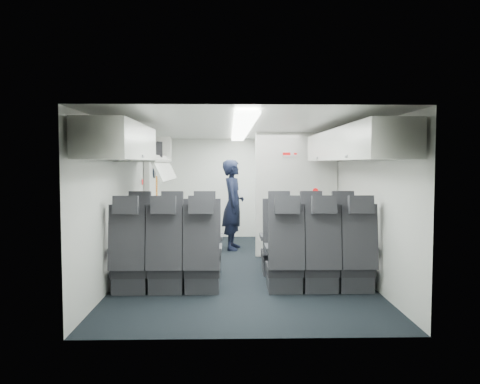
{
  "coord_description": "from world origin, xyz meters",
  "views": [
    {
      "loc": [
        -0.18,
        -7.23,
        1.62
      ],
      "look_at": [
        0.0,
        0.4,
        1.15
      ],
      "focal_mm": 35.0,
      "sensor_mm": 36.0,
      "label": 1
    }
  ],
  "objects_px": {
    "seat_row_front": "(242,247)",
    "flight_attendant": "(233,205)",
    "seat_row_mid": "(244,260)",
    "carry_on_bag": "(146,150)",
    "galley_unit": "(282,195)",
    "boarding_door": "(151,199)"
  },
  "relations": [
    {
      "from": "galley_unit",
      "to": "flight_attendant",
      "type": "relative_size",
      "value": 1.13
    },
    {
      "from": "seat_row_front",
      "to": "seat_row_mid",
      "type": "height_order",
      "value": "same"
    },
    {
      "from": "seat_row_front",
      "to": "carry_on_bag",
      "type": "height_order",
      "value": "carry_on_bag"
    },
    {
      "from": "boarding_door",
      "to": "seat_row_front",
      "type": "bearing_deg",
      "value": -51.84
    },
    {
      "from": "carry_on_bag",
      "to": "galley_unit",
      "type": "bearing_deg",
      "value": 69.38
    },
    {
      "from": "seat_row_front",
      "to": "seat_row_mid",
      "type": "relative_size",
      "value": 1.0
    },
    {
      "from": "flight_attendant",
      "to": "carry_on_bag",
      "type": "bearing_deg",
      "value": 149.33
    },
    {
      "from": "seat_row_mid",
      "to": "carry_on_bag",
      "type": "xyz_separation_m",
      "value": [
        -1.41,
        1.24,
        1.42
      ]
    },
    {
      "from": "galley_unit",
      "to": "boarding_door",
      "type": "xyz_separation_m",
      "value": [
        -2.59,
        -1.17,
        0.0
      ]
    },
    {
      "from": "seat_row_front",
      "to": "seat_row_mid",
      "type": "distance_m",
      "value": 0.9
    },
    {
      "from": "seat_row_front",
      "to": "boarding_door",
      "type": "relative_size",
      "value": 1.79
    },
    {
      "from": "seat_row_front",
      "to": "flight_attendant",
      "type": "xyz_separation_m",
      "value": [
        -0.1,
        2.05,
        0.44
      ]
    },
    {
      "from": "seat_row_mid",
      "to": "flight_attendant",
      "type": "relative_size",
      "value": 1.97
    },
    {
      "from": "galley_unit",
      "to": "boarding_door",
      "type": "relative_size",
      "value": 1.02
    },
    {
      "from": "boarding_door",
      "to": "seat_row_mid",
      "type": "bearing_deg",
      "value": -61.23
    },
    {
      "from": "carry_on_bag",
      "to": "boarding_door",
      "type": "bearing_deg",
      "value": 115.76
    },
    {
      "from": "seat_row_mid",
      "to": "carry_on_bag",
      "type": "relative_size",
      "value": 8.49
    },
    {
      "from": "galley_unit",
      "to": "flight_attendant",
      "type": "distance_m",
      "value": 1.6
    },
    {
      "from": "seat_row_front",
      "to": "galley_unit",
      "type": "height_order",
      "value": "galley_unit"
    },
    {
      "from": "galley_unit",
      "to": "carry_on_bag",
      "type": "relative_size",
      "value": 4.84
    },
    {
      "from": "flight_attendant",
      "to": "galley_unit",
      "type": "bearing_deg",
      "value": -34.33
    },
    {
      "from": "seat_row_front",
      "to": "flight_attendant",
      "type": "relative_size",
      "value": 1.97
    }
  ]
}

